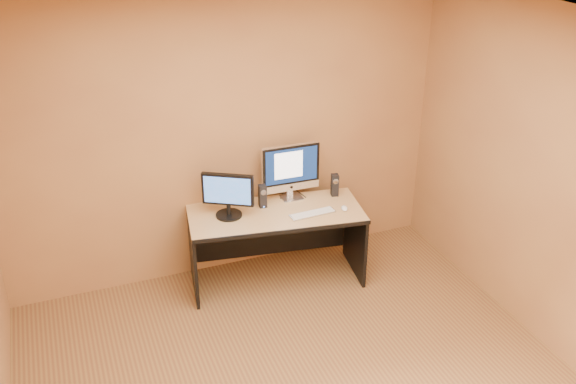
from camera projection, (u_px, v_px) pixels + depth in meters
walls at (316, 250)px, 3.95m from camera, size 4.00×4.00×2.60m
ceiling at (321, 40)px, 3.37m from camera, size 4.00×4.00×0.00m
desk at (276, 247)px, 5.79m from camera, size 1.61×0.89×0.71m
imac at (292, 172)px, 5.76m from camera, size 0.55×0.21×0.52m
second_monitor at (228, 195)px, 5.49m from camera, size 0.51×0.43×0.40m
speaker_left at (263, 196)px, 5.69m from camera, size 0.07×0.07×0.21m
speaker_right at (335, 185)px, 5.88m from camera, size 0.08×0.08×0.21m
keyboard at (313, 213)px, 5.60m from camera, size 0.42×0.13×0.02m
mouse at (344, 208)px, 5.67m from camera, size 0.08×0.11×0.03m
cable_a at (300, 193)px, 5.96m from camera, size 0.04×0.21×0.01m
cable_b at (282, 195)px, 5.93m from camera, size 0.10×0.15×0.01m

